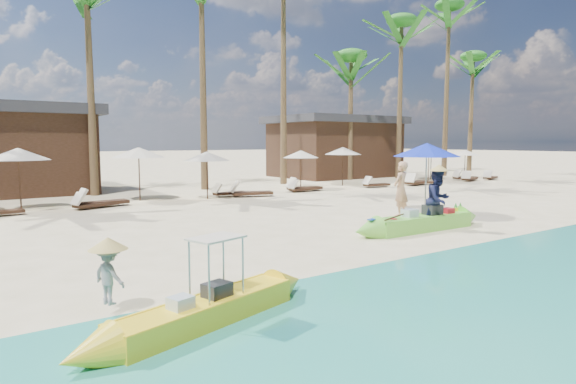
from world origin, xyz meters
TOP-DOWN VIEW (x-y plane):
  - ground at (0.00, 0.00)m, footprint 240.00×240.00m
  - wet_sand_strip at (0.00, -5.00)m, footprint 240.00×4.50m
  - green_canoe at (2.24, -0.45)m, footprint 5.60×0.79m
  - yellow_canoe at (-5.85, -3.50)m, footprint 4.53×1.60m
  - tourist at (3.73, 1.73)m, footprint 0.79×0.64m
  - vendor_green at (2.67, -0.65)m, footprint 0.86×0.67m
  - vendor_yellow at (-6.88, -2.43)m, footprint 0.53×0.64m
  - blue_umbrella at (4.88, 1.63)m, footprint 2.30×2.30m
  - resort_parasol_4 at (-6.78, 10.56)m, footprint 2.24×2.24m
  - lounger_4_right at (-4.48, 9.58)m, footprint 1.80×1.03m
  - resort_parasol_5 at (-2.23, 11.07)m, footprint 2.22×2.22m
  - lounger_5_left at (-4.19, 9.84)m, footprint 2.03×0.81m
  - resort_parasol_6 at (0.39, 9.91)m, footprint 2.03×2.03m
  - lounger_6_left at (1.64, 10.39)m, footprint 1.64×0.53m
  - lounger_6_right at (2.36, 9.65)m, footprint 2.04×1.13m
  - resort_parasol_7 at (6.69, 11.58)m, footprint 1.99×1.99m
  - lounger_7_left at (5.67, 10.05)m, footprint 1.68×0.55m
  - lounger_7_right at (5.84, 10.27)m, footprint 1.94×0.89m
  - resort_parasol_8 at (9.67, 11.57)m, footprint 2.15×2.15m
  - lounger_8_left at (10.39, 9.66)m, footprint 1.69×0.64m
  - resort_parasol_9 at (15.93, 10.56)m, footprint 1.86×1.86m
  - lounger_9_left at (13.21, 9.23)m, footprint 2.01×1.04m
  - lounger_9_right at (13.41, 9.26)m, footprint 1.87×1.03m
  - resort_parasol_10 at (17.48, 11.63)m, footprint 1.95×1.95m
  - lounger_10_left at (18.34, 9.26)m, footprint 1.85×1.09m
  - lounger_10_right at (18.86, 10.03)m, footprint 1.86×0.89m
  - resort_parasol_11 at (21.01, 11.52)m, footprint 1.89×1.89m
  - lounger_11_left at (20.56, 9.24)m, footprint 1.73×0.96m
  - palm_3 at (-3.36, 14.27)m, footprint 2.08×2.08m
  - palm_4 at (2.15, 14.01)m, footprint 2.08×2.08m
  - palm_6 at (12.84, 14.52)m, footprint 2.08×2.08m
  - palm_7 at (16.57, 13.68)m, footprint 2.08×2.08m
  - palm_8 at (21.07, 13.33)m, footprint 2.08×2.08m
  - palm_9 at (26.21, 14.81)m, footprint 2.08×2.08m
  - pavilion_east at (14.00, 17.50)m, footprint 8.80×6.60m

SIDE VIEW (x-z plane):
  - ground at x=0.00m, z-range 0.00..0.00m
  - wet_sand_strip at x=0.00m, z-range 0.00..0.01m
  - lounger_6_left at x=1.64m, z-range -0.09..0.46m
  - lounger_11_left at x=20.56m, z-range -0.09..0.47m
  - lounger_8_left at x=10.39m, z-range -0.09..0.47m
  - lounger_7_left at x=5.67m, z-range -0.09..0.47m
  - lounger_4_right at x=-4.48m, z-range -0.10..0.49m
  - yellow_canoe at x=-5.85m, z-range -0.41..0.80m
  - lounger_10_left at x=18.34m, z-range -0.10..0.50m
  - lounger_10_right at x=18.86m, z-range -0.10..0.51m
  - lounger_9_right at x=13.41m, z-range -0.10..0.51m
  - lounger_7_right at x=5.84m, z-range -0.11..0.53m
  - lounger_9_left at x=13.21m, z-range -0.11..0.54m
  - lounger_6_right at x=2.36m, z-range -0.11..0.55m
  - lounger_5_left at x=-4.19m, z-range -0.11..0.56m
  - green_canoe at x=2.24m, z-range -0.12..0.60m
  - vendor_yellow at x=-6.88m, z-range 0.18..1.05m
  - vendor_green at x=2.67m, z-range 0.00..1.76m
  - tourist at x=3.73m, z-range 0.00..1.86m
  - resort_parasol_9 at x=15.93m, z-range 0.77..2.68m
  - resort_parasol_11 at x=21.01m, z-range 0.78..2.73m
  - resort_parasol_10 at x=17.48m, z-range 0.80..2.81m
  - resort_parasol_7 at x=6.69m, z-range 0.82..2.88m
  - resort_parasol_6 at x=0.39m, z-range 0.84..2.94m
  - resort_parasol_8 at x=9.67m, z-range 0.89..3.11m
  - resort_parasol_5 at x=-2.23m, z-range 0.92..3.21m
  - resort_parasol_4 at x=-6.78m, z-range 0.92..3.23m
  - pavilion_east at x=14.00m, z-range 0.05..4.35m
  - blue_umbrella at x=4.88m, z-range 1.00..3.48m
  - palm_6 at x=12.84m, z-range 2.79..11.31m
  - palm_9 at x=26.21m, z-range 3.14..12.97m
  - palm_3 at x=-3.36m, z-range 3.32..13.83m
  - palm_7 at x=16.57m, z-range 3.46..14.53m
  - palm_4 at x=2.15m, z-range 3.60..15.30m
  - palm_8 at x=21.07m, z-range 3.83..16.53m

